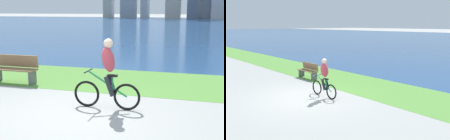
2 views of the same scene
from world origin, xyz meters
TOP-DOWN VIEW (x-y plane):
  - ground_plane at (0.00, 0.00)m, footprint 300.00×300.00m
  - grass_strip_bayside at (0.00, 3.62)m, footprint 120.00×3.46m
  - cyclist_lead at (0.51, 0.68)m, footprint 1.66×0.52m
  - bench_near_path at (-3.15, 2.36)m, footprint 1.50×0.47m

SIDE VIEW (x-z plane):
  - ground_plane at x=0.00m, z-range 0.00..0.00m
  - grass_strip_bayside at x=0.00m, z-range 0.00..0.01m
  - bench_near_path at x=-3.15m, z-range 0.00..0.90m
  - cyclist_lead at x=0.51m, z-range -0.01..1.68m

